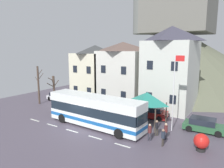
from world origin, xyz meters
name	(u,v)px	position (x,y,z in m)	size (l,w,h in m)	color
ground_plane	(79,128)	(0.00, 0.00, -0.03)	(40.00, 60.00, 0.07)	#4F4754
townhouse_00	(95,72)	(-7.27, 12.47, 4.45)	(5.59, 7.00, 8.91)	beige
townhouse_01	(123,73)	(-1.41, 11.70, 4.66)	(6.82, 5.46, 9.32)	beige
townhouse_02	(170,69)	(5.68, 12.43, 5.66)	(6.22, 6.93, 11.31)	beige
hilltop_castle	(177,55)	(0.66, 32.54, 6.88)	(43.04, 43.04, 20.41)	#5C604B
transit_bus	(95,111)	(1.21, 1.28, 1.70)	(11.46, 2.86, 3.37)	white
bus_shelter	(147,98)	(5.63, 4.92, 3.02)	(3.60, 3.60, 3.67)	#473D33
parked_car_00	(152,112)	(5.22, 7.34, 0.71)	(3.98, 2.32, 1.46)	maroon
parked_car_01	(86,101)	(-5.14, 7.35, 0.67)	(4.53, 2.14, 1.37)	#2A5435
parked_car_02	(59,97)	(-10.60, 7.03, 0.64)	(4.53, 2.41, 1.29)	silver
parked_car_03	(204,125)	(11.35, 6.30, 0.67)	(4.11, 2.08, 1.38)	#2A5936
pedestrian_00	(163,136)	(9.00, 0.80, 0.92)	(0.32, 0.32, 1.55)	#38332D
pedestrian_01	(150,131)	(7.59, 1.21, 0.97)	(0.34, 0.34, 1.61)	#2D2D38
pedestrian_02	(166,130)	(8.74, 2.29, 0.90)	(0.32, 0.34, 1.57)	#2D2D38
pedestrian_03	(157,127)	(7.74, 2.56, 0.91)	(0.29, 0.29, 1.58)	#38332D
public_bench	(144,113)	(4.34, 7.17, 0.48)	(1.78, 0.48, 0.87)	#473828
flagpole	(174,88)	(8.63, 4.66, 4.47)	(0.95, 0.10, 7.78)	silver
harbour_buoy	(201,142)	(11.94, 1.69, 0.82)	(1.24, 1.24, 1.49)	black
bare_tree_00	(38,85)	(-11.80, 4.24, 2.97)	(1.45, 1.09, 5.75)	#47382D
bare_tree_01	(54,92)	(-7.12, 3.09, 2.55)	(1.53, 1.94, 4.74)	#47382D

